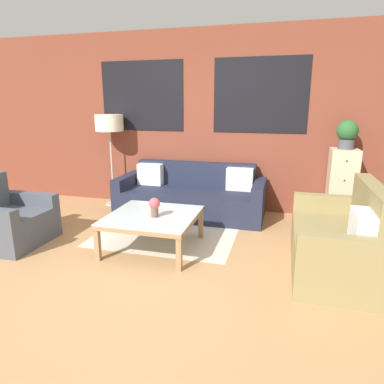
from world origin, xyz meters
The scene contains 11 objects.
ground_plane centered at (0.00, 0.00, 0.00)m, with size 16.00×16.00×0.00m, color #AD7F51.
wall_back_brick centered at (0.00, 2.44, 1.41)m, with size 8.40×0.09×2.80m.
rug centered at (-0.09, 1.19, 0.00)m, with size 1.81×1.66×0.00m.
couch_dark centered at (0.00, 1.95, 0.28)m, with size 2.23×0.88×0.78m.
settee_vintage centered at (1.96, 0.56, 0.31)m, with size 0.80×1.52×0.92m.
armchair_corner centered at (-1.86, 0.27, 0.28)m, with size 0.80×0.84×0.84m.
coffee_table centered at (-0.09, 0.58, 0.37)m, with size 1.01×1.01×0.42m.
floor_lamp centered at (-1.43, 2.14, 1.33)m, with size 0.46×0.46×1.51m.
drawer_cabinet centered at (2.17, 2.16, 0.54)m, with size 0.37×0.42×1.07m.
potted_plant centered at (2.17, 2.16, 1.29)m, with size 0.28×0.28×0.40m.
flower_vase centered at (-0.04, 0.51, 0.55)m, with size 0.13×0.13×0.22m.
Camera 1 is at (1.35, -2.98, 1.68)m, focal length 32.00 mm.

